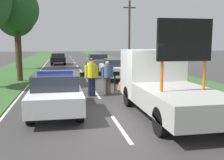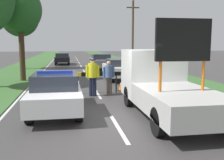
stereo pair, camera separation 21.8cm
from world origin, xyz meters
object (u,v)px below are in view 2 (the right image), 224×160
police_car (56,92)px  queued_car_suv_grey (101,61)px  queued_car_van_white (119,69)px  traffic_cone_near_truck (59,88)px  work_truck (163,83)px  roadside_tree_mid_left (20,17)px  road_barrier (97,76)px  roadside_tree_near_right (20,11)px  utility_pole (133,35)px  traffic_cone_near_police (122,85)px  pedestrian_civilian (109,75)px  traffic_cone_centre_front (35,85)px  police_officer (93,74)px  queued_car_sedan_black (62,58)px

police_car → queued_car_suv_grey: size_ratio=0.96×
queued_car_van_white → traffic_cone_near_truck: bearing=51.4°
work_truck → police_car: bearing=-10.5°
roadside_tree_mid_left → queued_car_van_white: bearing=-48.5°
roadside_tree_mid_left → road_barrier: bearing=-66.9°
roadside_tree_near_right → utility_pole: bearing=33.9°
work_truck → traffic_cone_near_police: 4.86m
pedestrian_civilian → queued_car_van_white: 5.44m
roadside_tree_near_right → work_truck: bearing=-56.1°
traffic_cone_centre_front → utility_pole: bearing=52.1°
police_car → traffic_cone_centre_front: bearing=101.8°
roadside_tree_near_right → utility_pole: 11.10m
roadside_tree_mid_left → traffic_cone_centre_front: bearing=-77.9°
police_officer → roadside_tree_near_right: size_ratio=0.29×
road_barrier → police_car: bearing=-125.1°
traffic_cone_centre_front → road_barrier: bearing=-20.9°
queued_car_sedan_black → police_car: bearing=90.5°
pedestrian_civilian → utility_pole: bearing=92.7°
police_car → work_truck: work_truck is taller
traffic_cone_near_police → traffic_cone_centre_front: 4.68m
road_barrier → police_officer: size_ratio=1.35×
roadside_tree_mid_left → utility_pole: bearing=-13.6°
traffic_cone_near_police → traffic_cone_near_truck: traffic_cone_near_truck is taller
pedestrian_civilian → queued_car_van_white: size_ratio=0.36×
utility_pole → police_officer: bearing=-112.3°
roadside_tree_near_right → queued_car_sedan_black: bearing=80.5°
traffic_cone_near_police → roadside_tree_mid_left: roadside_tree_mid_left is taller
road_barrier → traffic_cone_near_truck: (-1.92, -0.11, -0.54)m
road_barrier → queued_car_van_white: bearing=61.0°
queued_car_sedan_black → road_barrier: bearing=96.2°
road_barrier → police_officer: police_officer is taller
work_truck → police_officer: size_ratio=3.10×
traffic_cone_centre_front → queued_car_van_white: bearing=34.6°
traffic_cone_near_truck → queued_car_van_white: bearing=51.4°
work_truck → queued_car_van_white: size_ratio=1.21×
police_car → pedestrian_civilian: size_ratio=2.72×
traffic_cone_near_truck → roadside_tree_near_right: bearing=115.5°
police_officer → traffic_cone_near_police: police_officer is taller
utility_pole → queued_car_van_white: bearing=-111.8°
queued_car_sedan_black → roadside_tree_mid_left: 7.90m
police_car → traffic_cone_near_truck: bearing=86.3°
traffic_cone_centre_front → traffic_cone_near_truck: size_ratio=0.94×
roadside_tree_near_right → queued_car_suv_grey: bearing=48.9°
police_officer → traffic_cone_centre_front: 3.60m
traffic_cone_centre_front → police_officer: bearing=-33.9°
road_barrier → queued_car_suv_grey: 12.43m
pedestrian_civilian → roadside_tree_near_right: bearing=154.2°
police_officer → pedestrian_civilian: bearing=-174.5°
queued_car_suv_grey → roadside_tree_near_right: bearing=48.9°
traffic_cone_centre_front → traffic_cone_near_truck: traffic_cone_near_truck is taller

